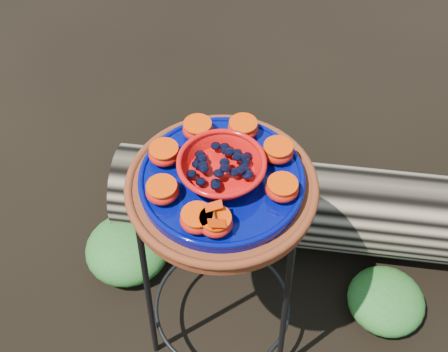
% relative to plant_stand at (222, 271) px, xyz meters
% --- Properties ---
extents(ground, '(60.00, 60.00, 0.00)m').
position_rel_plant_stand_xyz_m(ground, '(0.00, 0.00, -0.35)').
color(ground, black).
extents(plant_stand, '(0.44, 0.44, 0.70)m').
position_rel_plant_stand_xyz_m(plant_stand, '(0.00, 0.00, 0.00)').
color(plant_stand, black).
rests_on(plant_stand, ground).
extents(terracotta_saucer, '(0.42, 0.42, 0.03)m').
position_rel_plant_stand_xyz_m(terracotta_saucer, '(0.00, 0.00, 0.37)').
color(terracotta_saucer, maroon).
rests_on(terracotta_saucer, plant_stand).
extents(cobalt_plate, '(0.36, 0.36, 0.02)m').
position_rel_plant_stand_xyz_m(cobalt_plate, '(0.00, 0.00, 0.40)').
color(cobalt_plate, '#020049').
rests_on(cobalt_plate, terracotta_saucer).
extents(red_bowl, '(0.18, 0.18, 0.05)m').
position_rel_plant_stand_xyz_m(red_bowl, '(0.00, 0.00, 0.43)').
color(red_bowl, red).
rests_on(red_bowl, cobalt_plate).
extents(glass_gems, '(0.14, 0.14, 0.02)m').
position_rel_plant_stand_xyz_m(glass_gems, '(0.00, 0.00, 0.47)').
color(glass_gems, black).
rests_on(glass_gems, red_bowl).
extents(orange_half_0, '(0.07, 0.07, 0.04)m').
position_rel_plant_stand_xyz_m(orange_half_0, '(0.01, -0.13, 0.43)').
color(orange_half_0, '#AD1112').
rests_on(orange_half_0, cobalt_plate).
extents(orange_half_1, '(0.07, 0.07, 0.04)m').
position_rel_plant_stand_xyz_m(orange_half_1, '(0.13, -0.03, 0.43)').
color(orange_half_1, '#AD1112').
rests_on(orange_half_1, cobalt_plate).
extents(orange_half_2, '(0.07, 0.07, 0.04)m').
position_rel_plant_stand_xyz_m(orange_half_2, '(0.11, 0.07, 0.43)').
color(orange_half_2, '#AD1112').
rests_on(orange_half_2, cobalt_plate).
extents(orange_half_3, '(0.07, 0.07, 0.04)m').
position_rel_plant_stand_xyz_m(orange_half_3, '(0.03, 0.13, 0.43)').
color(orange_half_3, '#AD1112').
rests_on(orange_half_3, cobalt_plate).
extents(orange_half_4, '(0.07, 0.07, 0.04)m').
position_rel_plant_stand_xyz_m(orange_half_4, '(-0.07, 0.11, 0.43)').
color(orange_half_4, '#AD1112').
rests_on(orange_half_4, cobalt_plate).
extents(orange_half_5, '(0.07, 0.07, 0.04)m').
position_rel_plant_stand_xyz_m(orange_half_5, '(-0.13, 0.03, 0.43)').
color(orange_half_5, '#AD1112').
rests_on(orange_half_5, cobalt_plate).
extents(orange_half_6, '(0.07, 0.07, 0.04)m').
position_rel_plant_stand_xyz_m(orange_half_6, '(-0.11, -0.07, 0.43)').
color(orange_half_6, '#AD1112').
rests_on(orange_half_6, cobalt_plate).
extents(orange_half_7, '(0.07, 0.07, 0.04)m').
position_rel_plant_stand_xyz_m(orange_half_7, '(-0.03, -0.13, 0.43)').
color(orange_half_7, '#AD1112').
rests_on(orange_half_7, cobalt_plate).
extents(butterfly, '(0.09, 0.07, 0.01)m').
position_rel_plant_stand_xyz_m(butterfly, '(0.01, -0.13, 0.45)').
color(butterfly, '#BD2600').
rests_on(butterfly, orange_half_0).
extents(driftwood_log, '(1.60, 0.47, 0.30)m').
position_rel_plant_stand_xyz_m(driftwood_log, '(0.36, 0.42, -0.20)').
color(driftwood_log, black).
rests_on(driftwood_log, ground).
extents(foliage_left, '(0.28, 0.28, 0.14)m').
position_rel_plant_stand_xyz_m(foliage_left, '(-0.36, 0.19, -0.28)').
color(foliage_left, '#1D4E15').
rests_on(foliage_left, ground).
extents(foliage_right, '(0.25, 0.25, 0.12)m').
position_rel_plant_stand_xyz_m(foliage_right, '(0.50, 0.15, -0.29)').
color(foliage_right, '#1D4E15').
rests_on(foliage_right, ground).
extents(foliage_back, '(0.30, 0.30, 0.15)m').
position_rel_plant_stand_xyz_m(foliage_back, '(-0.13, 0.66, -0.28)').
color(foliage_back, '#1D4E15').
rests_on(foliage_back, ground).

